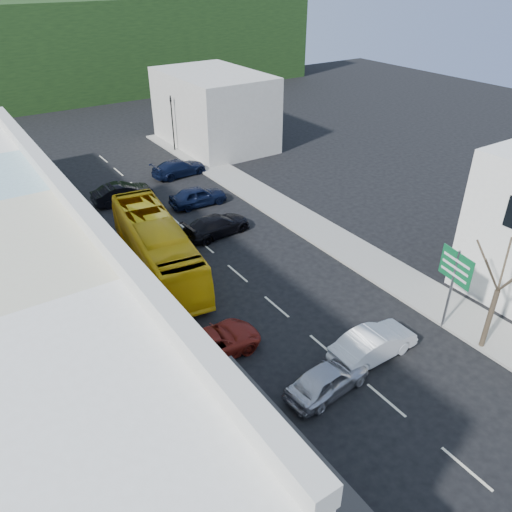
{
  "coord_description": "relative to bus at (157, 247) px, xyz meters",
  "views": [
    {
      "loc": [
        -12.99,
        -13.51,
        16.12
      ],
      "look_at": [
        0.0,
        6.0,
        2.2
      ],
      "focal_mm": 35.0,
      "sensor_mm": 36.0,
      "label": 1
    }
  ],
  "objects": [
    {
      "name": "bus",
      "position": [
        0.0,
        0.0,
        0.0
      ],
      "size": [
        4.05,
        11.83,
        3.1
      ],
      "primitive_type": "imported",
      "rotation": [
        0.0,
        0.0,
        -0.14
      ],
      "color": "yellow",
      "rests_on": "ground"
    },
    {
      "name": "car_navy_far",
      "position": [
        7.84,
        13.21,
        -0.85
      ],
      "size": [
        4.63,
        2.17,
        1.4
      ],
      "primitive_type": "imported",
      "rotation": [
        0.0,
        0.0,
        1.65
      ],
      "color": "black",
      "rests_on": "ground"
    },
    {
      "name": "ground",
      "position": [
        3.7,
        -11.01,
        -1.55
      ],
      "size": [
        120.0,
        120.0,
        0.0
      ],
      "primitive_type": "plane",
      "color": "black",
      "rests_on": "ground"
    },
    {
      "name": "sidewalk_right",
      "position": [
        11.2,
        -1.01,
        -1.48
      ],
      "size": [
        3.0,
        52.0,
        0.15
      ],
      "primitive_type": "cube",
      "color": "gray",
      "rests_on": "ground"
    },
    {
      "name": "hillside",
      "position": [
        2.24,
        54.08,
        5.18
      ],
      "size": [
        80.0,
        26.0,
        14.0
      ],
      "color": "#1A3114",
      "rests_on": "ground"
    },
    {
      "name": "car_navy_mid",
      "position": [
        6.34,
        6.88,
        -0.85
      ],
      "size": [
        4.49,
        2.03,
        1.4
      ],
      "primitive_type": "imported",
      "rotation": [
        0.0,
        0.0,
        1.52
      ],
      "color": "black",
      "rests_on": "ground"
    },
    {
      "name": "traffic_signal",
      "position": [
        10.3,
        19.28,
        1.12
      ],
      "size": [
        1.12,
        1.36,
        5.34
      ],
      "primitive_type": null,
      "rotation": [
        0.0,
        0.0,
        2.85
      ],
      "color": "black",
      "rests_on": "ground"
    },
    {
      "name": "pedestrian_left",
      "position": [
        -4.13,
        -7.43,
        -0.55
      ],
      "size": [
        0.6,
        0.71,
        1.7
      ],
      "primitive_type": "imported",
      "rotation": [
        0.0,
        0.0,
        1.18
      ],
      "color": "black",
      "rests_on": "sidewalk_left"
    },
    {
      "name": "car_white",
      "position": [
        5.18,
        -12.68,
        -0.85
      ],
      "size": [
        4.41,
        1.83,
        1.4
      ],
      "primitive_type": "imported",
      "rotation": [
        0.0,
        0.0,
        1.58
      ],
      "color": "white",
      "rests_on": "ground"
    },
    {
      "name": "car_black_near",
      "position": [
        5.16,
        1.98,
        -0.85
      ],
      "size": [
        4.66,
        2.28,
        1.4
      ],
      "primitive_type": "imported",
      "rotation": [
        0.0,
        0.0,
        1.67
      ],
      "color": "black",
      "rests_on": "ground"
    },
    {
      "name": "car_silver",
      "position": [
        1.91,
        -13.2,
        -0.85
      ],
      "size": [
        4.55,
        2.22,
        1.4
      ],
      "primitive_type": "imported",
      "rotation": [
        0.0,
        0.0,
        1.67
      ],
      "color": "silver",
      "rests_on": "ground"
    },
    {
      "name": "distant_block_right",
      "position": [
        14.7,
        18.99,
        1.95
      ],
      "size": [
        8.0,
        12.0,
        7.0
      ],
      "primitive_type": "cube",
      "color": "#B7B2A8",
      "rests_on": "ground"
    },
    {
      "name": "street_tree",
      "position": [
        10.0,
        -15.17,
        1.8
      ],
      "size": [
        3.07,
        3.07,
        6.69
      ],
      "primitive_type": null,
      "rotation": [
        0.0,
        0.0,
        0.24
      ],
      "color": "#382D20",
      "rests_on": "ground"
    },
    {
      "name": "car_red",
      "position": [
        -1.0,
        -8.4,
        -0.85
      ],
      "size": [
        4.62,
        1.95,
        1.4
      ],
      "primitive_type": "imported",
      "rotation": [
        0.0,
        0.0,
        1.56
      ],
      "color": "maroon",
      "rests_on": "ground"
    },
    {
      "name": "sidewalk_left",
      "position": [
        -3.8,
        -1.01,
        -1.48
      ],
      "size": [
        3.0,
        52.0,
        0.15
      ],
      "primitive_type": "cube",
      "color": "gray",
      "rests_on": "ground"
    },
    {
      "name": "direction_sign",
      "position": [
        9.75,
        -13.08,
        0.69
      ],
      "size": [
        0.95,
        2.09,
        4.47
      ],
      "primitive_type": null,
      "rotation": [
        0.0,
        0.0,
        -0.18
      ],
      "color": "#0D5D2F",
      "rests_on": "ground"
    },
    {
      "name": "shopfront_row",
      "position": [
        -8.8,
        -6.01,
        2.45
      ],
      "size": [
        8.25,
        30.0,
        8.0
      ],
      "color": "silver",
      "rests_on": "ground"
    },
    {
      "name": "car_black_far",
      "position": [
        1.77,
        10.61,
        -0.85
      ],
      "size": [
        4.43,
        1.88,
        1.4
      ],
      "primitive_type": "imported",
      "rotation": [
        0.0,
        0.0,
        1.55
      ],
      "color": "black",
      "rests_on": "ground"
    }
  ]
}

